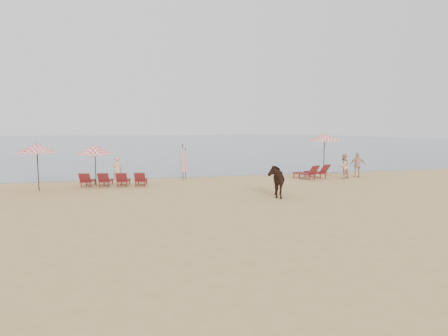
% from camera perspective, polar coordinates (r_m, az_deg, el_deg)
% --- Properties ---
extents(ground, '(120.00, 120.00, 0.00)m').
position_cam_1_polar(ground, '(14.52, 4.98, -6.37)').
color(ground, tan).
rests_on(ground, ground).
extents(sea, '(160.00, 140.00, 0.06)m').
position_cam_1_polar(sea, '(93.53, -11.63, 4.09)').
color(sea, '#51606B').
rests_on(sea, ground).
extents(lounger_cluster_left, '(3.57, 1.95, 0.54)m').
position_cam_1_polar(lounger_cluster_left, '(20.93, -16.39, -1.71)').
color(lounger_cluster_left, maroon).
rests_on(lounger_cluster_left, ground).
extents(lounger_cluster_right, '(2.20, 2.16, 0.61)m').
position_cam_1_polar(lounger_cluster_right, '(23.82, 13.36, -0.58)').
color(lounger_cluster_right, maroon).
rests_on(lounger_cluster_right, ground).
extents(umbrella_open_left_a, '(2.09, 2.09, 2.37)m').
position_cam_1_polar(umbrella_open_left_a, '(20.76, -26.63, 2.71)').
color(umbrella_open_left_a, black).
rests_on(umbrella_open_left_a, ground).
extents(umbrella_open_left_b, '(1.82, 1.85, 2.32)m').
position_cam_1_polar(umbrella_open_left_b, '(21.23, -19.08, 2.74)').
color(umbrella_open_left_b, black).
rests_on(umbrella_open_left_b, ground).
extents(umbrella_open_right, '(2.28, 2.28, 2.78)m').
position_cam_1_polar(umbrella_open_right, '(26.01, 15.07, 4.53)').
color(umbrella_open_right, black).
rests_on(umbrella_open_right, ground).
extents(umbrella_closed_left, '(0.24, 0.24, 1.98)m').
position_cam_1_polar(umbrella_closed_left, '(22.93, -5.88, 1.30)').
color(umbrella_closed_left, black).
rests_on(umbrella_closed_left, ground).
extents(umbrella_closed_right, '(0.27, 0.27, 2.20)m').
position_cam_1_polar(umbrella_closed_right, '(22.48, -6.30, 1.55)').
color(umbrella_closed_right, black).
rests_on(umbrella_closed_right, ground).
extents(cow, '(1.31, 1.97, 1.53)m').
position_cam_1_polar(cow, '(17.23, 7.82, -1.84)').
color(cow, black).
rests_on(cow, ground).
extents(beachgoer_left, '(0.61, 0.46, 1.50)m').
position_cam_1_polar(beachgoer_left, '(22.31, -15.97, -0.25)').
color(beachgoer_left, '#DCA689').
rests_on(beachgoer_left, ground).
extents(beachgoer_right_a, '(0.90, 0.79, 1.54)m').
position_cam_1_polar(beachgoer_right_a, '(24.39, 17.76, 0.27)').
color(beachgoer_right_a, tan).
rests_on(beachgoer_right_a, ground).
extents(beachgoer_right_b, '(1.01, 0.70, 1.59)m').
position_cam_1_polar(beachgoer_right_b, '(25.23, 19.69, 0.45)').
color(beachgoer_right_b, tan).
rests_on(beachgoer_right_b, ground).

